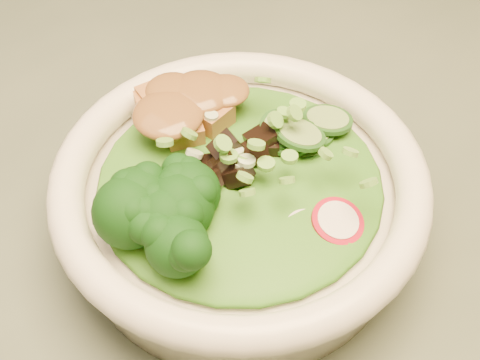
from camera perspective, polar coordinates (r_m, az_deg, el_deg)
salad_bowl at (r=0.44m, az=0.00°, el=-1.58°), size 0.24×0.24×0.07m
lettuce_bed at (r=0.42m, az=0.00°, el=0.09°), size 0.18×0.18×0.02m
broccoli_florets at (r=0.39m, az=-6.02°, el=-2.89°), size 0.07×0.07×0.04m
radish_slices at (r=0.39m, az=6.00°, el=-4.38°), size 0.10×0.04×0.02m
cucumber_slices at (r=0.44m, az=5.81°, el=4.63°), size 0.07×0.07×0.03m
mushroom_heap at (r=0.42m, az=-0.98°, el=2.00°), size 0.07×0.07×0.04m
tofu_cubes at (r=0.45m, az=-4.67°, el=5.19°), size 0.08×0.06×0.03m
peanut_sauce at (r=0.44m, az=-4.76°, el=6.28°), size 0.06×0.05×0.01m
scallion_garnish at (r=0.41m, az=0.00°, el=2.00°), size 0.17×0.17×0.02m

